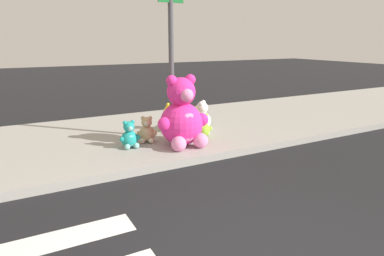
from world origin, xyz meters
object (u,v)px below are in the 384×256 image
Objects in this scene: plush_yellow at (169,120)px; plush_white at (201,118)px; plush_pink_large at (182,118)px; sign_pole at (171,61)px; plush_tan at (147,132)px; plush_teal at (130,137)px; plush_lime at (203,127)px.

plush_white is (0.70, -0.33, 0.02)m from plush_yellow.
plush_yellow is (0.28, 1.24, -0.32)m from plush_pink_large.
sign_pole is 1.59m from plush_tan.
plush_yellow reaches higher than plush_teal.
sign_pole is 4.47× the size of plush_white.
plush_lime is at bearing -20.80° from sign_pole.
plush_tan is (-0.84, -0.67, -0.04)m from plush_yellow.
plush_lime is (0.69, 0.35, -0.36)m from plush_pink_large.
plush_pink_large is 1.37m from plush_white.
plush_teal is 1.70m from plush_lime.
plush_pink_large reaches higher than plush_white.
plush_pink_large is 2.59× the size of plush_tan.
plush_pink_large is 0.88m from plush_tan.
plush_yellow is at bearing 154.96° from plush_white.
plush_white reaches higher than plush_tan.
sign_pole reaches higher than plush_tan.
sign_pole is 1.63m from plush_lime.
plush_lime is at bearing -10.19° from plush_tan.
sign_pole is 1.26m from plush_pink_large.
plush_lime is at bearing 26.75° from plush_pink_large.
sign_pole is 1.59m from plush_yellow.
plush_yellow is at bearing 114.82° from plush_lime.
sign_pole is at bearing 159.20° from plush_lime.
sign_pole is 4.89× the size of plush_yellow.
plush_yellow is at bearing 33.94° from plush_teal.
plush_white reaches higher than plush_teal.
plush_white is (0.98, 0.92, -0.30)m from plush_pink_large.
sign_pole is 5.69× the size of plush_tan.
plush_lime is at bearing -0.77° from plush_teal.
plush_white is at bearing 43.11° from plush_pink_large.
plush_pink_large reaches higher than plush_tan.
plush_teal is (-1.29, -0.87, -0.04)m from plush_yellow.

